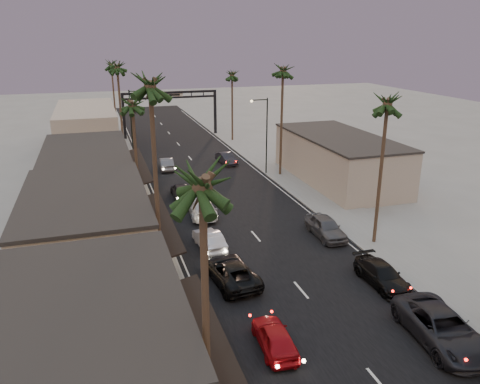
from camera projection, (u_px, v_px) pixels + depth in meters
ground at (219, 192)px, 49.43m from camera, size 200.00×200.00×0.00m
road at (208, 179)px, 53.95m from camera, size 14.00×120.00×0.02m
sidewalk_left at (119, 169)px, 57.59m from camera, size 5.00×92.00×0.12m
sidewalk_right at (264, 158)px, 62.95m from camera, size 5.00×92.00×0.12m
storefront_near at (89, 363)px, 19.55m from camera, size 8.00×12.00×5.50m
storefront_mid at (88, 234)px, 32.22m from camera, size 8.00×14.00×5.50m
storefront_far at (88, 175)px, 46.78m from camera, size 8.00×16.00×5.00m
storefront_dist at (87, 128)px, 67.43m from camera, size 8.00×20.00×6.00m
building_right at (339, 159)px, 52.58m from camera, size 8.00×18.00×5.00m
arch at (170, 102)px, 74.81m from camera, size 15.20×0.40×7.27m
streetlight_right at (265, 130)px, 54.21m from camera, size 2.13×0.30×9.00m
streetlight_left at (133, 118)px, 62.07m from camera, size 2.13×0.30×9.00m
palm_la at (202, 174)px, 15.31m from camera, size 3.20×3.20×13.20m
palm_lb at (150, 79)px, 26.45m from camera, size 3.20×3.20×15.20m
palm_lc at (132, 100)px, 40.05m from camera, size 3.20×3.20×12.20m
palm_ld at (117, 64)px, 56.62m from camera, size 3.20×3.20×14.20m
palm_ra at (388, 98)px, 33.73m from camera, size 3.20×3.20×13.20m
palm_rb at (283, 67)px, 51.52m from camera, size 3.20×3.20×14.20m
palm_rc at (232, 72)px, 70.24m from camera, size 3.20×3.20×12.20m
palm_far at (111, 62)px, 77.83m from camera, size 3.20×3.20×13.20m
oncoming_red at (275, 337)px, 24.55m from camera, size 1.94×4.28×1.43m
oncoming_pickup at (231, 271)px, 31.20m from camera, size 3.16×5.87×1.56m
oncoming_silver at (209, 240)px, 36.15m from camera, size 1.89×4.56×1.47m
oncoming_white at (201, 207)px, 42.80m from camera, size 2.64×5.75×1.63m
oncoming_dgrey at (181, 190)px, 47.68m from camera, size 1.90×4.43×1.49m
oncoming_grey_far at (166, 164)px, 57.57m from camera, size 1.85×4.55×1.47m
curbside_near at (442, 328)px, 25.05m from camera, size 3.53×6.61×1.77m
curbside_black at (382, 275)px, 30.91m from camera, size 2.04×4.92×1.42m
curbside_grey at (326, 227)px, 38.27m from camera, size 2.03×4.93×1.67m
curbside_far at (226, 158)px, 60.04m from camera, size 2.05×4.47×1.42m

